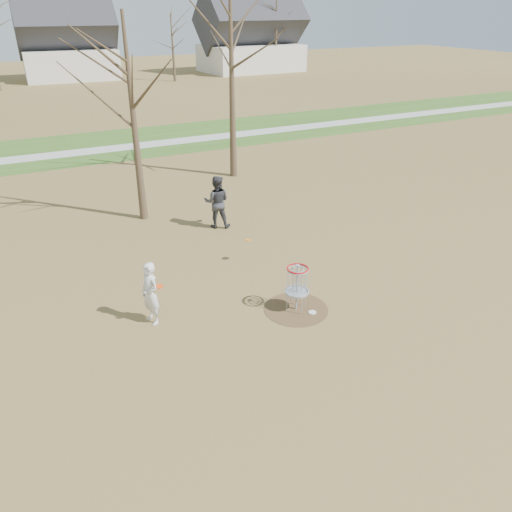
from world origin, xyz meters
The scene contains 11 objects.
ground centered at (0.00, 0.00, 0.00)m, with size 160.00×160.00×0.00m, color brown.
green_band centered at (0.00, 21.00, 0.01)m, with size 160.00×8.00×0.01m, color #2D5119.
footpath centered at (0.00, 20.00, 0.01)m, with size 160.00×1.50×0.01m, color #9E9E99.
dirt_circle centered at (0.00, 0.00, 0.01)m, with size 1.80×1.80×0.01m, color #47331E.
player_standing centered at (-3.74, 1.18, 0.87)m, with size 0.63×0.42×1.74m, color silver.
player_throwing centered at (0.30, 6.38, 1.00)m, with size 0.98×0.76×2.01m, color #323237.
disc_grounded centered at (0.31, -0.37, 0.02)m, with size 0.22×0.22×0.02m, color silver.
discs_in_play centered at (-1.65, 2.16, 0.95)m, with size 3.80×2.34×0.34m.
disc_golf_basket centered at (0.00, 0.00, 0.91)m, with size 0.64×0.64×1.35m.
bare_trees centered at (1.78, 35.79, 5.35)m, with size 52.62×44.98×9.00m.
houses_row centered at (4.32, 52.56, 3.52)m, with size 56.51×10.01×7.26m.
Camera 1 is at (-6.26, -10.04, 7.57)m, focal length 35.00 mm.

